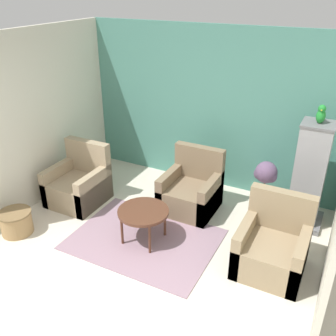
{
  "coord_description": "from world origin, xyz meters",
  "views": [
    {
      "loc": [
        2.09,
        -2.57,
        3.24
      ],
      "look_at": [
        0.0,
        1.51,
        0.93
      ],
      "focal_mm": 40.0,
      "sensor_mm": 36.0,
      "label": 1
    }
  ],
  "objects_px": {
    "armchair_left": "(79,185)",
    "armchair_middle": "(191,192)",
    "coffee_table": "(143,213)",
    "armchair_right": "(272,248)",
    "birdcage": "(309,177)",
    "potted_plant": "(265,178)",
    "wicker_basket": "(16,222)",
    "parrot": "(321,114)"
  },
  "relations": [
    {
      "from": "armchair_right",
      "to": "potted_plant",
      "type": "distance_m",
      "value": 1.46
    },
    {
      "from": "armchair_left",
      "to": "wicker_basket",
      "type": "distance_m",
      "value": 1.13
    },
    {
      "from": "armchair_left",
      "to": "armchair_middle",
      "type": "height_order",
      "value": "same"
    },
    {
      "from": "potted_plant",
      "to": "wicker_basket",
      "type": "relative_size",
      "value": 1.7
    },
    {
      "from": "coffee_table",
      "to": "birdcage",
      "type": "distance_m",
      "value": 2.39
    },
    {
      "from": "coffee_table",
      "to": "armchair_middle",
      "type": "xyz_separation_m",
      "value": [
        0.25,
        1.04,
        -0.14
      ]
    },
    {
      "from": "armchair_middle",
      "to": "birdcage",
      "type": "bearing_deg",
      "value": 14.36
    },
    {
      "from": "armchair_middle",
      "to": "potted_plant",
      "type": "relative_size",
      "value": 1.22
    },
    {
      "from": "birdcage",
      "to": "armchair_left",
      "type": "bearing_deg",
      "value": -162.75
    },
    {
      "from": "armchair_right",
      "to": "armchair_middle",
      "type": "distance_m",
      "value": 1.65
    },
    {
      "from": "wicker_basket",
      "to": "coffee_table",
      "type": "bearing_deg",
      "value": 21.61
    },
    {
      "from": "armchair_left",
      "to": "armchair_right",
      "type": "xyz_separation_m",
      "value": [
        3.15,
        -0.18,
        0.0
      ]
    },
    {
      "from": "parrot",
      "to": "wicker_basket",
      "type": "xyz_separation_m",
      "value": [
        -3.57,
        -2.13,
        -1.49
      ]
    },
    {
      "from": "potted_plant",
      "to": "wicker_basket",
      "type": "distance_m",
      "value": 3.74
    },
    {
      "from": "armchair_left",
      "to": "potted_plant",
      "type": "bearing_deg",
      "value": 23.81
    },
    {
      "from": "armchair_middle",
      "to": "coffee_table",
      "type": "bearing_deg",
      "value": -103.32
    },
    {
      "from": "birdcage",
      "to": "armchair_right",
      "type": "bearing_deg",
      "value": -98.34
    },
    {
      "from": "coffee_table",
      "to": "parrot",
      "type": "height_order",
      "value": "parrot"
    },
    {
      "from": "armchair_left",
      "to": "potted_plant",
      "type": "height_order",
      "value": "armchair_left"
    },
    {
      "from": "coffee_table",
      "to": "potted_plant",
      "type": "height_order",
      "value": "potted_plant"
    },
    {
      "from": "armchair_right",
      "to": "potted_plant",
      "type": "xyz_separation_m",
      "value": [
        -0.45,
        1.37,
        0.22
      ]
    },
    {
      "from": "armchair_left",
      "to": "armchair_right",
      "type": "relative_size",
      "value": 1.0
    },
    {
      "from": "birdcage",
      "to": "parrot",
      "type": "bearing_deg",
      "value": 90.0
    },
    {
      "from": "armchair_left",
      "to": "parrot",
      "type": "height_order",
      "value": "parrot"
    },
    {
      "from": "birdcage",
      "to": "coffee_table",
      "type": "bearing_deg",
      "value": -142.05
    },
    {
      "from": "parrot",
      "to": "potted_plant",
      "type": "bearing_deg",
      "value": 166.37
    },
    {
      "from": "coffee_table",
      "to": "parrot",
      "type": "xyz_separation_m",
      "value": [
        1.87,
        1.46,
        1.24
      ]
    },
    {
      "from": "armchair_left",
      "to": "potted_plant",
      "type": "relative_size",
      "value": 1.22
    },
    {
      "from": "armchair_left",
      "to": "birdcage",
      "type": "height_order",
      "value": "birdcage"
    },
    {
      "from": "armchair_right",
      "to": "parrot",
      "type": "xyz_separation_m",
      "value": [
        0.18,
        1.21,
        1.38
      ]
    },
    {
      "from": "armchair_left",
      "to": "armchair_middle",
      "type": "bearing_deg",
      "value": 19.91
    },
    {
      "from": "armchair_right",
      "to": "armchair_middle",
      "type": "xyz_separation_m",
      "value": [
        -1.44,
        0.8,
        0.0
      ]
    },
    {
      "from": "armchair_left",
      "to": "parrot",
      "type": "bearing_deg",
      "value": 17.28
    },
    {
      "from": "coffee_table",
      "to": "armchair_left",
      "type": "xyz_separation_m",
      "value": [
        -1.46,
        0.42,
        -0.14
      ]
    },
    {
      "from": "armchair_middle",
      "to": "parrot",
      "type": "bearing_deg",
      "value": 14.43
    },
    {
      "from": "coffee_table",
      "to": "birdcage",
      "type": "height_order",
      "value": "birdcage"
    },
    {
      "from": "wicker_basket",
      "to": "parrot",
      "type": "bearing_deg",
      "value": 30.86
    },
    {
      "from": "armchair_right",
      "to": "armchair_middle",
      "type": "bearing_deg",
      "value": 151.08
    },
    {
      "from": "coffee_table",
      "to": "armchair_right",
      "type": "height_order",
      "value": "armchair_right"
    },
    {
      "from": "armchair_right",
      "to": "birdcage",
      "type": "height_order",
      "value": "birdcage"
    },
    {
      "from": "coffee_table",
      "to": "armchair_middle",
      "type": "height_order",
      "value": "armchair_middle"
    },
    {
      "from": "coffee_table",
      "to": "armchair_middle",
      "type": "bearing_deg",
      "value": 76.68
    }
  ]
}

